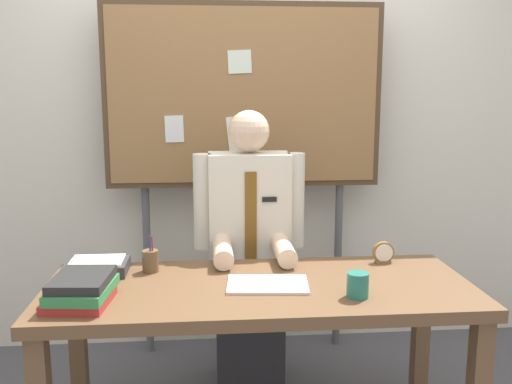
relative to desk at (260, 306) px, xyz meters
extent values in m
cube|color=silver|center=(0.00, 1.15, 0.70)|extent=(6.40, 0.08, 2.70)
cube|color=brown|center=(0.00, 0.00, 0.07)|extent=(1.73, 0.70, 0.05)
cube|color=brown|center=(-0.80, 0.29, -0.30)|extent=(0.07, 0.07, 0.69)
cube|color=brown|center=(0.80, 0.29, -0.30)|extent=(0.07, 0.07, 0.69)
cube|color=#2D2D33|center=(0.00, 0.58, -0.43)|extent=(0.34, 0.30, 0.44)
cube|color=silver|center=(0.00, 0.58, 0.18)|extent=(0.40, 0.22, 0.77)
sphere|color=beige|center=(0.00, 0.58, 0.67)|extent=(0.20, 0.20, 0.20)
cylinder|color=silver|center=(-0.23, 0.56, 0.33)|extent=(0.09, 0.09, 0.47)
cylinder|color=silver|center=(0.23, 0.56, 0.33)|extent=(0.09, 0.09, 0.47)
cylinder|color=beige|center=(-0.14, 0.32, 0.14)|extent=(0.09, 0.30, 0.09)
cylinder|color=beige|center=(0.14, 0.32, 0.14)|extent=(0.09, 0.30, 0.09)
cube|color=brown|center=(0.00, 0.46, 0.24)|extent=(0.06, 0.01, 0.50)
cube|color=black|center=(0.09, 0.46, 0.35)|extent=(0.07, 0.01, 0.02)
cube|color=#4C3823|center=(0.00, 0.95, 0.84)|extent=(1.52, 0.05, 1.00)
cube|color=olive|center=(0.00, 0.93, 0.84)|extent=(1.46, 0.04, 0.94)
cylinder|color=#59595E|center=(-0.55, 0.98, -0.14)|extent=(0.04, 0.04, 1.01)
cylinder|color=#59595E|center=(0.55, 0.98, -0.14)|extent=(0.04, 0.04, 1.01)
cube|color=white|center=(-0.03, 0.91, 0.63)|extent=(0.14, 0.00, 0.21)
cube|color=silver|center=(-0.02, 0.91, 1.02)|extent=(0.13, 0.00, 0.13)
cube|color=white|center=(-0.38, 0.91, 0.66)|extent=(0.10, 0.00, 0.15)
cube|color=#B22D2D|center=(-0.68, -0.16, 0.11)|extent=(0.24, 0.26, 0.03)
cube|color=#337F47|center=(-0.67, -0.14, 0.14)|extent=(0.23, 0.30, 0.04)
cube|color=#262626|center=(-0.67, -0.14, 0.18)|extent=(0.22, 0.28, 0.03)
cube|color=silver|center=(0.03, -0.02, 0.10)|extent=(0.34, 0.24, 0.01)
cylinder|color=olive|center=(0.59, 0.24, 0.14)|extent=(0.10, 0.02, 0.10)
cylinder|color=white|center=(0.59, 0.23, 0.14)|extent=(0.08, 0.00, 0.08)
cube|color=olive|center=(0.59, 0.24, 0.10)|extent=(0.07, 0.04, 0.01)
cylinder|color=#267266|center=(0.36, -0.17, 0.14)|extent=(0.08, 0.08, 0.10)
cylinder|color=brown|center=(-0.46, 0.20, 0.14)|extent=(0.07, 0.07, 0.09)
cylinder|color=#263399|center=(-0.45, 0.19, 0.18)|extent=(0.01, 0.01, 0.15)
cylinder|color=maroon|center=(-0.45, 0.20, 0.18)|extent=(0.01, 0.01, 0.15)
cube|color=#333338|center=(-0.68, 0.21, 0.12)|extent=(0.26, 0.20, 0.05)
cube|color=silver|center=(-0.68, 0.21, 0.15)|extent=(0.22, 0.17, 0.01)
camera|label=1|loc=(-0.20, -2.17, 0.87)|focal=39.54mm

